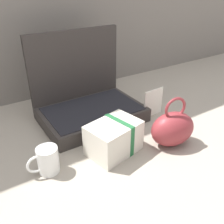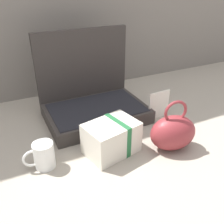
# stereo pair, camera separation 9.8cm
# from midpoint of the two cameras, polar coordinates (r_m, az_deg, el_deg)

# --- Properties ---
(ground_plane) EXTENTS (6.00, 6.00, 0.00)m
(ground_plane) POSITION_cam_midpoint_polar(r_m,az_deg,el_deg) (1.07, -3.58, -6.01)
(ground_plane) COLOR #9E9384
(open_suitcase) EXTENTS (0.46, 0.32, 0.39)m
(open_suitcase) POSITION_cam_midpoint_polar(r_m,az_deg,el_deg) (1.19, -8.09, 2.62)
(open_suitcase) COLOR #332D2B
(open_suitcase) RESTS_ON ground_plane
(teal_pouch_handbag) EXTENTS (0.20, 0.15, 0.21)m
(teal_pouch_handbag) POSITION_cam_midpoint_polar(r_m,az_deg,el_deg) (1.01, 10.96, -3.78)
(teal_pouch_handbag) COLOR maroon
(teal_pouch_handbag) RESTS_ON ground_plane
(cream_toiletry_bag) EXTENTS (0.22, 0.17, 0.13)m
(cream_toiletry_bag) POSITION_cam_midpoint_polar(r_m,az_deg,el_deg) (0.96, -2.42, -5.98)
(cream_toiletry_bag) COLOR silver
(cream_toiletry_bag) RESTS_ON ground_plane
(coffee_mug) EXTENTS (0.11, 0.07, 0.10)m
(coffee_mug) POSITION_cam_midpoint_polar(r_m,az_deg,el_deg) (0.91, -17.60, -10.56)
(coffee_mug) COLOR white
(coffee_mug) RESTS_ON ground_plane
(info_card_left) EXTENTS (0.12, 0.01, 0.14)m
(info_card_left) POSITION_cam_midpoint_polar(r_m,az_deg,el_deg) (1.21, 7.09, 2.06)
(info_card_left) COLOR white
(info_card_left) RESTS_ON ground_plane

